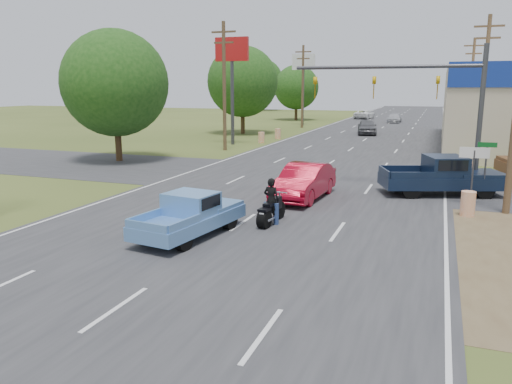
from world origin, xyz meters
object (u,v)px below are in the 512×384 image
at_px(rider, 271,203).
at_px(distant_car_grey, 367,127).
at_px(distant_car_white, 364,114).
at_px(blue_pickup, 192,214).
at_px(red_convertible, 304,182).
at_px(motorcycle, 271,212).
at_px(distant_car_silver, 394,118).
at_px(navy_pickup, 445,175).

relative_size(rider, distant_car_grey, 0.34).
xyz_separation_m(distant_car_grey, distant_car_white, (-4.14, 27.14, -0.12)).
bearing_deg(rider, blue_pickup, 53.21).
bearing_deg(rider, red_convertible, -84.78).
bearing_deg(blue_pickup, rider, 55.97).
relative_size(blue_pickup, distant_car_white, 0.95).
bearing_deg(distant_car_grey, rider, -96.67).
bearing_deg(motorcycle, blue_pickup, -127.41).
bearing_deg(blue_pickup, distant_car_silver, 96.91).
bearing_deg(motorcycle, distant_car_grey, 98.23).
relative_size(red_convertible, distant_car_white, 0.95).
height_order(navy_pickup, distant_car_white, navy_pickup).
xyz_separation_m(distant_car_silver, distant_car_white, (-5.31, 7.46, 0.05)).
xyz_separation_m(blue_pickup, distant_car_grey, (0.44, 39.87, 0.06)).
height_order(red_convertible, navy_pickup, navy_pickup).
bearing_deg(blue_pickup, distant_car_grey, 97.82).
bearing_deg(rider, distant_car_grey, -81.76).
bearing_deg(distant_car_grey, distant_car_silver, 77.39).
bearing_deg(distant_car_white, motorcycle, 103.84).
xyz_separation_m(motorcycle, distant_car_silver, (-0.49, 57.30, 0.16)).
xyz_separation_m(motorcycle, distant_car_grey, (-1.66, 37.63, 0.33)).
xyz_separation_m(red_convertible, navy_pickup, (6.03, 3.19, 0.14)).
height_order(motorcycle, navy_pickup, navy_pickup).
height_order(red_convertible, distant_car_white, red_convertible).
distance_m(red_convertible, motorcycle, 4.67).
xyz_separation_m(motorcycle, navy_pickup, (6.07, 7.85, 0.44)).
xyz_separation_m(red_convertible, rider, (-0.04, -4.60, 0.04)).
distance_m(rider, distant_car_silver, 57.25).
height_order(motorcycle, rider, rider).
relative_size(blue_pickup, distant_car_silver, 1.06).
bearing_deg(red_convertible, navy_pickup, 32.10).
bearing_deg(navy_pickup, motorcycle, -57.33).
bearing_deg(rider, navy_pickup, -122.19).
bearing_deg(red_convertible, distant_car_silver, 94.77).
distance_m(distant_car_grey, distant_car_white, 27.45).
relative_size(navy_pickup, distant_car_grey, 1.24).
relative_size(motorcycle, distant_car_white, 0.43).
relative_size(distant_car_grey, distant_car_white, 0.95).
distance_m(red_convertible, blue_pickup, 7.23).
bearing_deg(motorcycle, distant_car_silver, 96.19).
bearing_deg(blue_pickup, red_convertible, 81.19).
relative_size(rider, blue_pickup, 0.35).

